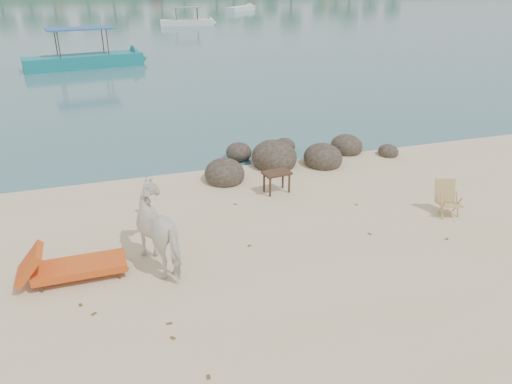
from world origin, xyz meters
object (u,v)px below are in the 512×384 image
boulders (288,158)px  cow (163,229)px  deck_chair (450,201)px  side_table (277,183)px  lounge_chair (79,263)px  boat_near (80,35)px

boulders → cow: bearing=-134.5°
boulders → deck_chair: (2.38, -4.36, 0.21)m
boulders → deck_chair: deck_chair is taller
cow → side_table: cow is taller
side_table → lounge_chair: bearing=-161.2°
side_table → boulders: bearing=52.1°
side_table → boat_near: 21.36m
boulders → cow: cow is taller
cow → boat_near: boat_near is taller
deck_chair → lounge_chair: bearing=-161.6°
lounge_chair → deck_chair: 8.30m
cow → boat_near: 23.40m
boulders → deck_chair: 4.98m
boat_near → boulders: bearing=-82.2°
lounge_chair → cow: bearing=-0.4°
side_table → deck_chair: deck_chair is taller
side_table → deck_chair: bearing=-44.9°
cow → side_table: 4.17m
lounge_chair → deck_chair: deck_chair is taller
boulders → cow: size_ratio=3.40×
boulders → boat_near: 19.84m
cow → deck_chair: 6.70m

